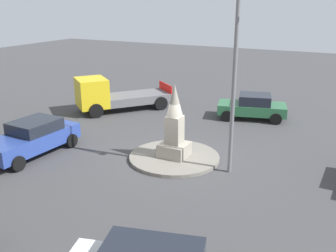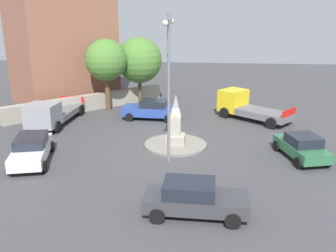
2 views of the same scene
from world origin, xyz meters
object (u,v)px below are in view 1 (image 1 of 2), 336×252
object	(u,v)px
streetlamp	(236,49)
car_green_passing	(252,106)
monument	(174,127)
car_blue_far_side	(32,137)
truck_yellow_parked_left	(112,95)

from	to	relation	value
streetlamp	car_green_passing	xyz separation A→B (m)	(1.12, -7.58, -4.19)
monument	car_blue_far_side	world-z (taller)	monument
monument	streetlamp	world-z (taller)	streetlamp
car_blue_far_side	car_green_passing	distance (m)	12.21
monument	car_blue_far_side	bearing A→B (deg)	21.63
streetlamp	truck_yellow_parked_left	size ratio (longest dim) A/B	1.41
streetlamp	car_blue_far_side	bearing A→B (deg)	14.23
monument	truck_yellow_parked_left	size ratio (longest dim) A/B	0.56
monument	streetlamp	bearing A→B (deg)	175.65
car_green_passing	car_blue_far_side	bearing A→B (deg)	52.85
streetlamp	monument	bearing A→B (deg)	-4.35
car_blue_far_side	truck_yellow_parked_left	world-z (taller)	truck_yellow_parked_left
car_blue_far_side	truck_yellow_parked_left	bearing A→B (deg)	-83.52
monument	car_blue_far_side	distance (m)	6.40
streetlamp	car_blue_far_side	world-z (taller)	streetlamp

